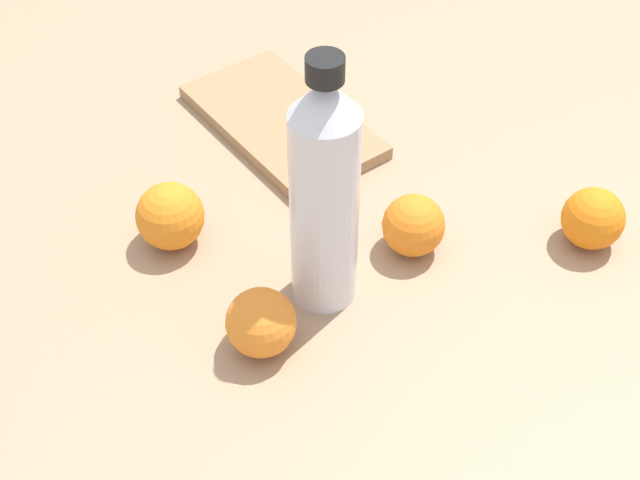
# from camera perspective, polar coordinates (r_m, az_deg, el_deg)

# --- Properties ---
(ground_plane) EXTENTS (2.40, 2.40, 0.00)m
(ground_plane) POSITION_cam_1_polar(r_m,az_deg,el_deg) (0.96, 1.50, -5.12)
(ground_plane) COLOR #9E7F60
(water_bottle) EXTENTS (0.07, 0.07, 0.30)m
(water_bottle) POSITION_cam_1_polar(r_m,az_deg,el_deg) (0.89, 0.00, 2.81)
(water_bottle) COLOR silver
(water_bottle) RESTS_ON ground_plane
(orange_0) EXTENTS (0.07, 0.07, 0.07)m
(orange_0) POSITION_cam_1_polar(r_m,az_deg,el_deg) (1.06, 16.81, 1.31)
(orange_0) COLOR orange
(orange_0) RESTS_ON ground_plane
(orange_1) EXTENTS (0.07, 0.07, 0.07)m
(orange_1) POSITION_cam_1_polar(r_m,az_deg,el_deg) (1.02, 5.91, 0.92)
(orange_1) COLOR orange
(orange_1) RESTS_ON ground_plane
(orange_2) EXTENTS (0.08, 0.08, 0.08)m
(orange_2) POSITION_cam_1_polar(r_m,az_deg,el_deg) (1.03, -9.42, 1.49)
(orange_2) COLOR orange
(orange_2) RESTS_ON ground_plane
(orange_3) EXTENTS (0.07, 0.07, 0.07)m
(orange_3) POSITION_cam_1_polar(r_m,az_deg,el_deg) (0.92, -3.74, -5.21)
(orange_3) COLOR orange
(orange_3) RESTS_ON ground_plane
(cutting_board) EXTENTS (0.30, 0.20, 0.02)m
(cutting_board) POSITION_cam_1_polar(r_m,az_deg,el_deg) (1.20, -2.41, 7.47)
(cutting_board) COLOR #99724C
(cutting_board) RESTS_ON ground_plane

